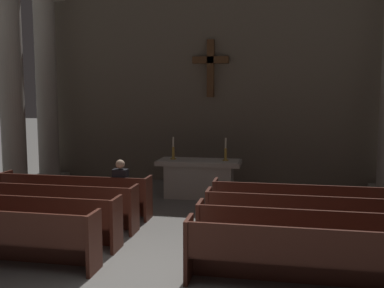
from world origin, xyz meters
TOP-DOWN VIEW (x-y plane):
  - ground_plane at (0.00, 0.00)m, footprint 80.00×80.00m
  - pew_left_row_2 at (-2.45, 0.92)m, footprint 3.49×0.50m
  - pew_left_row_3 at (-2.45, 1.89)m, footprint 3.49×0.50m
  - pew_left_row_4 at (-2.45, 2.85)m, footprint 3.49×0.50m
  - pew_right_row_1 at (2.45, -0.04)m, footprint 3.49×0.50m
  - pew_right_row_2 at (2.45, 0.92)m, footprint 3.49×0.50m
  - pew_right_row_3 at (2.45, 1.89)m, footprint 3.49×0.50m
  - pew_right_row_4 at (2.45, 2.85)m, footprint 3.49×0.50m
  - column_left_third at (-5.05, 4.60)m, footprint 0.96×0.96m
  - column_left_fourth at (-5.05, 6.44)m, footprint 0.96×0.96m
  - altar at (0.00, 5.12)m, footprint 2.20×0.90m
  - candlestick_left at (-0.70, 5.12)m, footprint 0.16×0.16m
  - candlestick_right at (0.70, 5.12)m, footprint 0.16×0.16m
  - apse_with_cross at (0.00, 7.36)m, footprint 11.12×0.46m
  - lone_worshipper at (-1.34, 2.89)m, footprint 0.32×0.43m

SIDE VIEW (x-z plane):
  - ground_plane at x=0.00m, z-range 0.00..0.00m
  - pew_left_row_2 at x=-2.45m, z-range 0.00..0.95m
  - pew_left_row_3 at x=-2.45m, z-range 0.00..0.95m
  - pew_left_row_4 at x=-2.45m, z-range 0.00..0.95m
  - pew_right_row_1 at x=2.45m, z-range 0.00..0.95m
  - pew_right_row_2 at x=2.45m, z-range 0.00..0.95m
  - pew_right_row_3 at x=2.45m, z-range 0.00..0.95m
  - pew_right_row_4 at x=2.45m, z-range 0.00..0.95m
  - altar at x=0.00m, z-range 0.03..1.04m
  - lone_worshipper at x=-1.34m, z-range 0.03..1.35m
  - candlestick_left at x=-0.70m, z-range 0.90..1.49m
  - candlestick_right at x=0.70m, z-range 0.90..1.49m
  - column_left_third at x=-5.05m, z-range -0.08..5.71m
  - column_left_fourth at x=-5.05m, z-range -0.08..5.71m
  - apse_with_cross at x=0.00m, z-range 0.00..6.38m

